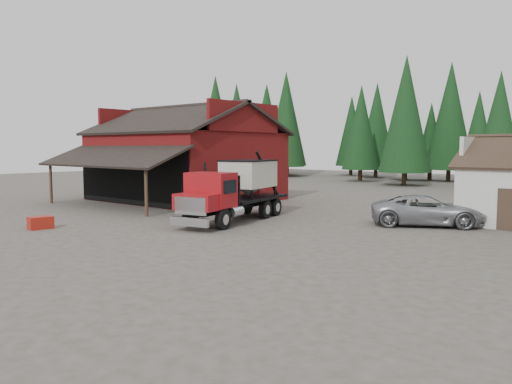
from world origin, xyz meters
The scene contains 9 objects.
ground centered at (0.00, 0.00, 0.00)m, with size 120.00×120.00×0.00m, color #4A433A.
red_barn centered at (-11.00, 9.90, 2.69)m, with size 12.80×13.63×7.18m.
conifer_backdrop centered at (0.00, 42.00, 0.00)m, with size 76.00×16.00×16.00m, color black, non-canonical shape.
near_pine_a centered at (-22.00, 28.00, 6.39)m, with size 4.40×4.40×11.40m.
near_pine_b centered at (6.00, 30.00, 5.89)m, with size 3.96×3.96×10.40m.
near_pine_d centered at (-4.00, 34.00, 7.39)m, with size 5.28×5.28×13.40m.
feed_truck centered at (-0.47, 4.03, 1.76)m, with size 3.81×8.61×3.76m.
silver_car centered at (8.00, 9.07, 0.77)m, with size 2.55×5.52×1.53m, color #9E9FA5.
equip_box centered at (-6.00, -3.96, 0.30)m, with size 0.70×1.10×0.60m, color maroon.
Camera 1 is at (17.37, -15.62, 3.92)m, focal length 35.00 mm.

